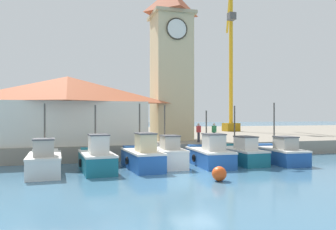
{
  "coord_description": "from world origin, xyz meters",
  "views": [
    {
      "loc": [
        -6.48,
        -17.04,
        3.43
      ],
      "look_at": [
        1.19,
        9.5,
        3.5
      ],
      "focal_mm": 35.0,
      "sensor_mm": 36.0,
      "label": 1
    }
  ],
  "objects_px": {
    "mooring_buoy": "(219,174)",
    "dock_worker_near_tower": "(199,132)",
    "fishing_boat_mid_left": "(167,155)",
    "warehouse_left": "(67,109)",
    "fishing_boat_far_left": "(44,162)",
    "port_crane_near": "(231,77)",
    "fishing_boat_left_inner": "(142,157)",
    "fishing_boat_mid_right": "(240,154)",
    "fishing_boat_center": "(210,155)",
    "dock_worker_along_quay": "(214,132)",
    "fishing_boat_left_outer": "(97,159)",
    "clock_tower": "(171,60)",
    "fishing_boat_right_inner": "(279,153)"
  },
  "relations": [
    {
      "from": "dock_worker_near_tower",
      "to": "fishing_boat_far_left",
      "type": "bearing_deg",
      "value": -155.04
    },
    {
      "from": "warehouse_left",
      "to": "dock_worker_near_tower",
      "type": "xyz_separation_m",
      "value": [
        10.63,
        -2.11,
        -1.95
      ]
    },
    {
      "from": "fishing_boat_left_inner",
      "to": "fishing_boat_mid_right",
      "type": "distance_m",
      "value": 7.36
    },
    {
      "from": "fishing_boat_far_left",
      "to": "port_crane_near",
      "type": "bearing_deg",
      "value": 44.23
    },
    {
      "from": "fishing_boat_center",
      "to": "port_crane_near",
      "type": "height_order",
      "value": "port_crane_near"
    },
    {
      "from": "fishing_boat_far_left",
      "to": "fishing_boat_center",
      "type": "relative_size",
      "value": 0.88
    },
    {
      "from": "fishing_boat_mid_left",
      "to": "port_crane_near",
      "type": "height_order",
      "value": "port_crane_near"
    },
    {
      "from": "fishing_boat_mid_left",
      "to": "warehouse_left",
      "type": "relative_size",
      "value": 0.35
    },
    {
      "from": "fishing_boat_far_left",
      "to": "dock_worker_along_quay",
      "type": "height_order",
      "value": "fishing_boat_far_left"
    },
    {
      "from": "fishing_boat_center",
      "to": "clock_tower",
      "type": "height_order",
      "value": "clock_tower"
    },
    {
      "from": "fishing_boat_center",
      "to": "clock_tower",
      "type": "distance_m",
      "value": 11.78
    },
    {
      "from": "fishing_boat_center",
      "to": "mooring_buoy",
      "type": "xyz_separation_m",
      "value": [
        -1.68,
        -5.12,
        -0.36
      ]
    },
    {
      "from": "fishing_boat_far_left",
      "to": "clock_tower",
      "type": "height_order",
      "value": "clock_tower"
    },
    {
      "from": "fishing_boat_center",
      "to": "mooring_buoy",
      "type": "bearing_deg",
      "value": -108.13
    },
    {
      "from": "fishing_boat_mid_left",
      "to": "dock_worker_along_quay",
      "type": "relative_size",
      "value": 2.75
    },
    {
      "from": "clock_tower",
      "to": "mooring_buoy",
      "type": "height_order",
      "value": "clock_tower"
    },
    {
      "from": "port_crane_near",
      "to": "fishing_boat_mid_right",
      "type": "bearing_deg",
      "value": -115.56
    },
    {
      "from": "warehouse_left",
      "to": "mooring_buoy",
      "type": "distance_m",
      "value": 14.89
    },
    {
      "from": "warehouse_left",
      "to": "port_crane_near",
      "type": "bearing_deg",
      "value": 34.53
    },
    {
      "from": "fishing_boat_left_outer",
      "to": "port_crane_near",
      "type": "bearing_deg",
      "value": 47.73
    },
    {
      "from": "fishing_boat_left_outer",
      "to": "dock_worker_along_quay",
      "type": "xyz_separation_m",
      "value": [
        9.99,
        4.73,
        1.25
      ]
    },
    {
      "from": "fishing_boat_left_inner",
      "to": "fishing_boat_mid_right",
      "type": "xyz_separation_m",
      "value": [
        7.33,
        0.68,
        -0.11
      ]
    },
    {
      "from": "dock_worker_along_quay",
      "to": "port_crane_near",
      "type": "bearing_deg",
      "value": 59.24
    },
    {
      "from": "fishing_boat_center",
      "to": "port_crane_near",
      "type": "relative_size",
      "value": 0.23
    },
    {
      "from": "clock_tower",
      "to": "warehouse_left",
      "type": "distance_m",
      "value": 10.59
    },
    {
      "from": "warehouse_left",
      "to": "dock_worker_near_tower",
      "type": "distance_m",
      "value": 11.01
    },
    {
      "from": "fishing_boat_mid_left",
      "to": "mooring_buoy",
      "type": "bearing_deg",
      "value": -77.48
    },
    {
      "from": "fishing_boat_center",
      "to": "dock_worker_near_tower",
      "type": "height_order",
      "value": "fishing_boat_center"
    },
    {
      "from": "fishing_boat_center",
      "to": "clock_tower",
      "type": "relative_size",
      "value": 0.31
    },
    {
      "from": "warehouse_left",
      "to": "fishing_boat_right_inner",
      "type": "bearing_deg",
      "value": -26.14
    },
    {
      "from": "warehouse_left",
      "to": "dock_worker_along_quay",
      "type": "relative_size",
      "value": 7.76
    },
    {
      "from": "dock_worker_along_quay",
      "to": "fishing_boat_right_inner",
      "type": "bearing_deg",
      "value": -57.39
    },
    {
      "from": "fishing_boat_far_left",
      "to": "fishing_boat_center",
      "type": "distance_m",
      "value": 10.69
    },
    {
      "from": "fishing_boat_right_inner",
      "to": "warehouse_left",
      "type": "height_order",
      "value": "warehouse_left"
    },
    {
      "from": "mooring_buoy",
      "to": "dock_worker_near_tower",
      "type": "xyz_separation_m",
      "value": [
        2.79,
        10.03,
        1.64
      ]
    },
    {
      "from": "fishing_boat_center",
      "to": "fishing_boat_left_outer",
      "type": "bearing_deg",
      "value": -177.97
    },
    {
      "from": "warehouse_left",
      "to": "dock_worker_along_quay",
      "type": "height_order",
      "value": "warehouse_left"
    },
    {
      "from": "fishing_boat_mid_right",
      "to": "clock_tower",
      "type": "relative_size",
      "value": 0.33
    },
    {
      "from": "fishing_boat_mid_left",
      "to": "dock_worker_along_quay",
      "type": "xyz_separation_m",
      "value": [
        5.26,
        3.94,
        1.26
      ]
    },
    {
      "from": "fishing_boat_center",
      "to": "dock_worker_along_quay",
      "type": "distance_m",
      "value": 5.19
    },
    {
      "from": "dock_worker_along_quay",
      "to": "fishing_boat_center",
      "type": "bearing_deg",
      "value": -117.6
    },
    {
      "from": "fishing_boat_far_left",
      "to": "fishing_boat_right_inner",
      "type": "distance_m",
      "value": 16.03
    },
    {
      "from": "fishing_boat_far_left",
      "to": "fishing_boat_left_outer",
      "type": "xyz_separation_m",
      "value": [
        3.02,
        0.3,
        0.03
      ]
    },
    {
      "from": "port_crane_near",
      "to": "fishing_boat_right_inner",
      "type": "bearing_deg",
      "value": -108.78
    },
    {
      "from": "fishing_boat_left_outer",
      "to": "dock_worker_along_quay",
      "type": "distance_m",
      "value": 11.12
    },
    {
      "from": "fishing_boat_far_left",
      "to": "mooring_buoy",
      "type": "bearing_deg",
      "value": -26.79
    },
    {
      "from": "fishing_boat_left_inner",
      "to": "mooring_buoy",
      "type": "relative_size",
      "value": 6.3
    },
    {
      "from": "fishing_boat_mid_right",
      "to": "dock_worker_along_quay",
      "type": "bearing_deg",
      "value": 93.09
    },
    {
      "from": "mooring_buoy",
      "to": "fishing_boat_far_left",
      "type": "bearing_deg",
      "value": 153.21
    },
    {
      "from": "fishing_boat_right_inner",
      "to": "dock_worker_near_tower",
      "type": "bearing_deg",
      "value": 129.27
    }
  ]
}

